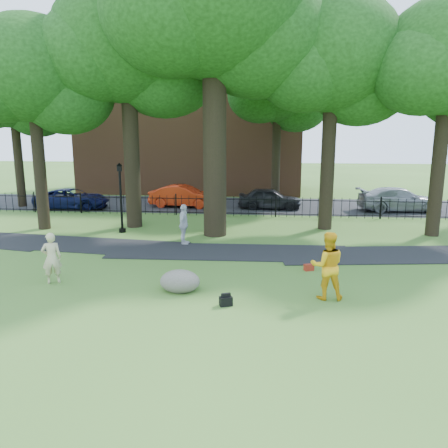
# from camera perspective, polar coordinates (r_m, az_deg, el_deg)

# --- Properties ---
(ground) EXTENTS (120.00, 120.00, 0.00)m
(ground) POSITION_cam_1_polar(r_m,az_deg,el_deg) (14.67, -4.57, -7.67)
(ground) COLOR #3C6623
(ground) RESTS_ON ground
(footpath) EXTENTS (36.07, 3.85, 0.03)m
(footpath) POSITION_cam_1_polar(r_m,az_deg,el_deg) (18.23, 0.75, -3.72)
(footpath) COLOR black
(footpath) RESTS_ON ground
(street) EXTENTS (80.00, 7.00, 0.02)m
(street) POSITION_cam_1_polar(r_m,az_deg,el_deg) (30.10, 0.93, 2.48)
(street) COLOR black
(street) RESTS_ON ground
(iron_fence) EXTENTS (44.00, 0.04, 1.20)m
(iron_fence) POSITION_cam_1_polar(r_m,az_deg,el_deg) (26.07, 0.17, 2.36)
(iron_fence) COLOR black
(iron_fence) RESTS_ON ground
(brick_building) EXTENTS (18.00, 8.00, 12.00)m
(brick_building) POSITION_cam_1_polar(r_m,az_deg,el_deg) (38.18, -4.11, 13.46)
(brick_building) COLOR brown
(brick_building) RESTS_ON ground
(big_tree) EXTENTS (10.08, 8.61, 14.37)m
(big_tree) POSITION_cam_1_polar(r_m,az_deg,el_deg) (21.48, -0.88, 25.99)
(big_tree) COLOR black
(big_tree) RESTS_ON ground
(tree_row) EXTENTS (26.82, 7.96, 12.42)m
(tree_row) POSITION_cam_1_polar(r_m,az_deg,el_deg) (22.33, 0.60, 20.24)
(tree_row) COLOR black
(tree_row) RESTS_ON ground
(woman) EXTENTS (0.74, 0.65, 1.71)m
(woman) POSITION_cam_1_polar(r_m,az_deg,el_deg) (15.44, -21.59, -4.16)
(woman) COLOR #CABB8A
(woman) RESTS_ON ground
(man) EXTENTS (1.03, 0.82, 2.05)m
(man) POSITION_cam_1_polar(r_m,az_deg,el_deg) (13.35, 13.35, -5.32)
(man) COLOR orange
(man) RESTS_ON ground
(pedestrian) EXTENTS (0.46, 1.07, 1.81)m
(pedestrian) POSITION_cam_1_polar(r_m,az_deg,el_deg) (19.39, -5.29, -0.07)
(pedestrian) COLOR silver
(pedestrian) RESTS_ON ground
(boulder) EXTENTS (1.34, 1.06, 0.74)m
(boulder) POSITION_cam_1_polar(r_m,az_deg,el_deg) (13.88, -5.78, -7.24)
(boulder) COLOR slate
(boulder) RESTS_ON ground
(lamppost) EXTENTS (0.34, 0.34, 3.46)m
(lamppost) POSITION_cam_1_polar(r_m,az_deg,el_deg) (22.16, -13.32, 3.24)
(lamppost) COLOR black
(lamppost) RESTS_ON ground
(backpack) EXTENTS (0.42, 0.35, 0.27)m
(backpack) POSITION_cam_1_polar(r_m,az_deg,el_deg) (12.75, 0.25, -10.05)
(backpack) COLOR black
(backpack) RESTS_ON ground
(red_bag) EXTENTS (0.39, 0.32, 0.23)m
(red_bag) POSITION_cam_1_polar(r_m,az_deg,el_deg) (16.15, 11.02, -5.58)
(red_bag) COLOR maroon
(red_bag) RESTS_ON ground
(red_sedan) EXTENTS (4.62, 2.02, 1.48)m
(red_sedan) POSITION_cam_1_polar(r_m,az_deg,el_deg) (29.33, -5.32, 3.64)
(red_sedan) COLOR red
(red_sedan) RESTS_ON ground
(navy_van) EXTENTS (4.79, 2.32, 1.31)m
(navy_van) POSITION_cam_1_polar(r_m,az_deg,el_deg) (30.27, -19.24, 3.13)
(navy_van) COLOR #0B1039
(navy_van) RESTS_ON ground
(grey_car) EXTENTS (4.09, 1.72, 1.38)m
(grey_car) POSITION_cam_1_polar(r_m,az_deg,el_deg) (28.66, 5.98, 3.34)
(grey_car) COLOR black
(grey_car) RESTS_ON ground
(silver_car) EXTENTS (5.32, 2.54, 1.50)m
(silver_car) POSITION_cam_1_polar(r_m,az_deg,el_deg) (29.80, 21.91, 2.99)
(silver_car) COLOR gray
(silver_car) RESTS_ON ground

